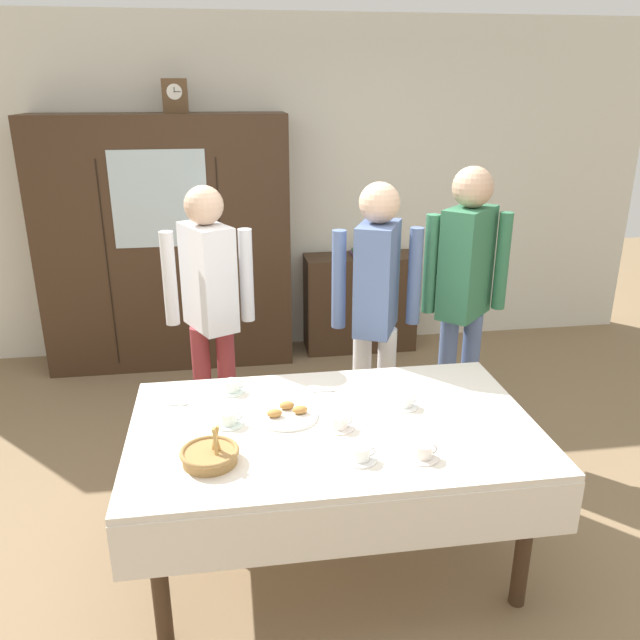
{
  "coord_description": "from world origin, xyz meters",
  "views": [
    {
      "loc": [
        -0.44,
        -2.7,
        2.17
      ],
      "look_at": [
        0.0,
        0.2,
        1.09
      ],
      "focal_mm": 35.88,
      "sensor_mm": 36.0,
      "label": 1
    }
  ],
  "objects_px": {
    "person_by_cabinet": "(465,282)",
    "person_near_right_end": "(376,298)",
    "bookshelf_low": "(360,302)",
    "book_stack": "(361,253)",
    "tea_cup_back_edge": "(229,419)",
    "tea_cup_far_right": "(405,402)",
    "spoon_far_right": "(180,404)",
    "bread_basket": "(210,455)",
    "tea_cup_front_edge": "(423,453)",
    "mantel_clock": "(175,96)",
    "wall_cabinet": "(166,245)",
    "dining_table": "(334,445)",
    "tea_cup_mid_left": "(361,454)",
    "person_behind_table_left": "(210,296)",
    "tea_cup_near_right": "(232,387)",
    "spoon_front_edge": "(328,391)",
    "pastry_plate": "(287,414)",
    "tea_cup_center": "(340,423)"
  },
  "relations": [
    {
      "from": "person_by_cabinet",
      "to": "person_near_right_end",
      "type": "distance_m",
      "value": 0.57
    },
    {
      "from": "bookshelf_low",
      "to": "person_by_cabinet",
      "type": "relative_size",
      "value": 0.54
    },
    {
      "from": "book_stack",
      "to": "tea_cup_back_edge",
      "type": "height_order",
      "value": "book_stack"
    },
    {
      "from": "bookshelf_low",
      "to": "tea_cup_far_right",
      "type": "height_order",
      "value": "bookshelf_low"
    },
    {
      "from": "spoon_far_right",
      "to": "bread_basket",
      "type": "bearing_deg",
      "value": -73.94
    },
    {
      "from": "tea_cup_far_right",
      "to": "person_near_right_end",
      "type": "distance_m",
      "value": 0.82
    },
    {
      "from": "tea_cup_front_edge",
      "to": "person_near_right_end",
      "type": "relative_size",
      "value": 0.08
    },
    {
      "from": "mantel_clock",
      "to": "tea_cup_far_right",
      "type": "relative_size",
      "value": 1.85
    },
    {
      "from": "wall_cabinet",
      "to": "person_near_right_end",
      "type": "height_order",
      "value": "wall_cabinet"
    },
    {
      "from": "mantel_clock",
      "to": "book_stack",
      "type": "relative_size",
      "value": 1.18
    },
    {
      "from": "dining_table",
      "to": "tea_cup_back_edge",
      "type": "distance_m",
      "value": 0.49
    },
    {
      "from": "bread_basket",
      "to": "person_near_right_end",
      "type": "bearing_deg",
      "value": 50.0
    },
    {
      "from": "bread_basket",
      "to": "tea_cup_mid_left",
      "type": "bearing_deg",
      "value": -7.26
    },
    {
      "from": "person_behind_table_left",
      "to": "tea_cup_mid_left",
      "type": "bearing_deg",
      "value": -67.08
    },
    {
      "from": "person_behind_table_left",
      "to": "person_near_right_end",
      "type": "relative_size",
      "value": 0.98
    },
    {
      "from": "bread_basket",
      "to": "person_behind_table_left",
      "type": "xyz_separation_m",
      "value": [
        -0.0,
        1.36,
        0.23
      ]
    },
    {
      "from": "tea_cup_near_right",
      "to": "spoon_far_right",
      "type": "xyz_separation_m",
      "value": [
        -0.25,
        -0.1,
        -0.02
      ]
    },
    {
      "from": "person_by_cabinet",
      "to": "tea_cup_mid_left",
      "type": "bearing_deg",
      "value": -124.95
    },
    {
      "from": "person_by_cabinet",
      "to": "wall_cabinet",
      "type": "bearing_deg",
      "value": 139.57
    },
    {
      "from": "tea_cup_near_right",
      "to": "tea_cup_mid_left",
      "type": "distance_m",
      "value": 0.86
    },
    {
      "from": "spoon_front_edge",
      "to": "person_behind_table_left",
      "type": "bearing_deg",
      "value": 125.62
    },
    {
      "from": "mantel_clock",
      "to": "person_near_right_end",
      "type": "height_order",
      "value": "mantel_clock"
    },
    {
      "from": "wall_cabinet",
      "to": "tea_cup_far_right",
      "type": "bearing_deg",
      "value": -62.75
    },
    {
      "from": "wall_cabinet",
      "to": "tea_cup_mid_left",
      "type": "xyz_separation_m",
      "value": [
        0.96,
        -2.87,
        -0.22
      ]
    },
    {
      "from": "bookshelf_low",
      "to": "person_near_right_end",
      "type": "bearing_deg",
      "value": -99.22
    },
    {
      "from": "mantel_clock",
      "to": "tea_cup_mid_left",
      "type": "bearing_deg",
      "value": -74.28
    },
    {
      "from": "tea_cup_mid_left",
      "to": "spoon_front_edge",
      "type": "distance_m",
      "value": 0.63
    },
    {
      "from": "pastry_plate",
      "to": "tea_cup_front_edge",
      "type": "bearing_deg",
      "value": -39.94
    },
    {
      "from": "tea_cup_front_edge",
      "to": "person_behind_table_left",
      "type": "distance_m",
      "value": 1.71
    },
    {
      "from": "tea_cup_front_edge",
      "to": "person_by_cabinet",
      "type": "height_order",
      "value": "person_by_cabinet"
    },
    {
      "from": "bookshelf_low",
      "to": "tea_cup_near_right",
      "type": "bearing_deg",
      "value": -116.79
    },
    {
      "from": "bookshelf_low",
      "to": "dining_table",
      "type": "bearing_deg",
      "value": -104.42
    },
    {
      "from": "tea_cup_near_right",
      "to": "bread_basket",
      "type": "relative_size",
      "value": 0.54
    },
    {
      "from": "dining_table",
      "to": "tea_cup_mid_left",
      "type": "relative_size",
      "value": 13.92
    },
    {
      "from": "book_stack",
      "to": "tea_cup_back_edge",
      "type": "distance_m",
      "value": 2.79
    },
    {
      "from": "bookshelf_low",
      "to": "bread_basket",
      "type": "xyz_separation_m",
      "value": [
        -1.22,
        -2.84,
        0.36
      ]
    },
    {
      "from": "mantel_clock",
      "to": "bread_basket",
      "type": "xyz_separation_m",
      "value": [
        0.2,
        -2.79,
        -1.32
      ]
    },
    {
      "from": "dining_table",
      "to": "tea_cup_back_edge",
      "type": "xyz_separation_m",
      "value": [
        -0.46,
        0.09,
        0.12
      ]
    },
    {
      "from": "tea_cup_center",
      "to": "tea_cup_mid_left",
      "type": "relative_size",
      "value": 1.0
    },
    {
      "from": "tea_cup_far_right",
      "to": "tea_cup_front_edge",
      "type": "distance_m",
      "value": 0.44
    },
    {
      "from": "mantel_clock",
      "to": "tea_cup_front_edge",
      "type": "distance_m",
      "value": 3.35
    },
    {
      "from": "bookshelf_low",
      "to": "tea_cup_back_edge",
      "type": "distance_m",
      "value": 2.81
    },
    {
      "from": "tea_cup_near_right",
      "to": "wall_cabinet",
      "type": "bearing_deg",
      "value": 101.89
    },
    {
      "from": "wall_cabinet",
      "to": "tea_cup_back_edge",
      "type": "xyz_separation_m",
      "value": [
        0.44,
        -2.5,
        -0.22
      ]
    },
    {
      "from": "wall_cabinet",
      "to": "tea_cup_mid_left",
      "type": "relative_size",
      "value": 15.21
    },
    {
      "from": "wall_cabinet",
      "to": "tea_cup_front_edge",
      "type": "distance_m",
      "value": 3.14
    },
    {
      "from": "dining_table",
      "to": "tea_cup_near_right",
      "type": "bearing_deg",
      "value": 136.52
    },
    {
      "from": "dining_table",
      "to": "tea_cup_back_edge",
      "type": "height_order",
      "value": "tea_cup_back_edge"
    },
    {
      "from": "wall_cabinet",
      "to": "person_by_cabinet",
      "type": "bearing_deg",
      "value": -40.43
    },
    {
      "from": "bread_basket",
      "to": "spoon_front_edge",
      "type": "relative_size",
      "value": 2.02
    }
  ]
}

